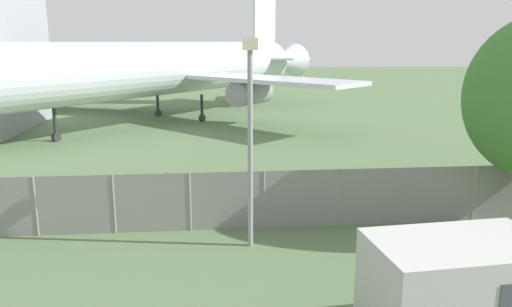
# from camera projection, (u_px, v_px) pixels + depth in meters

# --- Properties ---
(perimeter_fence) EXTENTS (56.07, 0.07, 2.06)m
(perimeter_fence) POSITION_uv_depth(u_px,v_px,m) (264.00, 200.00, 17.25)
(perimeter_fence) COLOR gray
(perimeter_fence) RESTS_ON ground
(airplane) EXTENTS (29.01, 33.81, 12.61)m
(airplane) POSITION_uv_depth(u_px,v_px,m) (168.00, 69.00, 40.26)
(airplane) COLOR silver
(airplane) RESTS_ON ground
(portable_cabin) EXTENTS (3.88, 2.54, 2.36)m
(portable_cabin) POSITION_uv_depth(u_px,v_px,m) (457.00, 294.00, 10.54)
(portable_cabin) COLOR silver
(portable_cabin) RESTS_ON ground
(light_mast) EXTENTS (0.44, 0.44, 6.50)m
(light_mast) POSITION_uv_depth(u_px,v_px,m) (250.00, 120.00, 15.08)
(light_mast) COLOR #99999E
(light_mast) RESTS_ON ground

